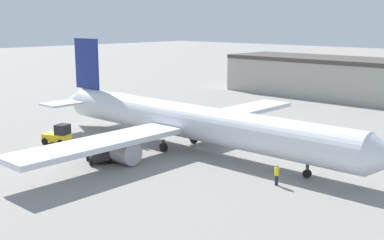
{
  "coord_description": "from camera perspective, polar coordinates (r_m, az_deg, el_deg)",
  "views": [
    {
      "loc": [
        32.95,
        -34.62,
        13.0
      ],
      "look_at": [
        0.0,
        0.0,
        3.17
      ],
      "focal_mm": 45.0,
      "sensor_mm": 36.0,
      "label": 1
    }
  ],
  "objects": [
    {
      "name": "ground_plane",
      "position": [
        49.53,
        -0.0,
        -3.6
      ],
      "size": [
        400.0,
        400.0,
        0.0
      ],
      "primitive_type": "plane",
      "color": "gray"
    },
    {
      "name": "airplane",
      "position": [
        49.54,
        -0.9,
        -0.13
      ],
      "size": [
        43.35,
        37.96,
        10.95
      ],
      "rotation": [
        0.0,
        0.0,
        0.02
      ],
      "color": "silver",
      "rests_on": "ground_plane"
    },
    {
      "name": "ground_crew_worker",
      "position": [
        39.55,
        10.0,
        -6.36
      ],
      "size": [
        0.38,
        0.38,
        1.71
      ],
      "rotation": [
        0.0,
        0.0,
        3.77
      ],
      "color": "#1E2338",
      "rests_on": "ground_plane"
    },
    {
      "name": "baggage_tug",
      "position": [
        53.76,
        -15.53,
        -1.72
      ],
      "size": [
        3.21,
        2.69,
        2.19
      ],
      "rotation": [
        0.0,
        0.0,
        0.4
      ],
      "color": "yellow",
      "rests_on": "ground_plane"
    },
    {
      "name": "belt_loader_truck",
      "position": [
        45.88,
        -10.99,
        -3.79
      ],
      "size": [
        3.05,
        2.84,
        2.05
      ],
      "rotation": [
        0.0,
        0.0,
        -0.43
      ],
      "color": "#2D2D33",
      "rests_on": "ground_plane"
    }
  ]
}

